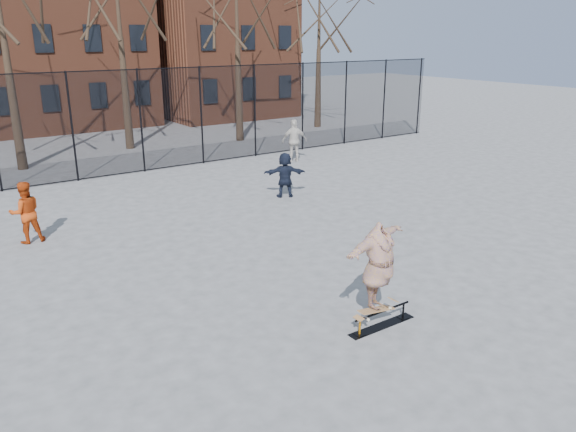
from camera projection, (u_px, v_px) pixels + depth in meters
ground at (323, 300)px, 11.61m from camera, size 100.00×100.00×0.00m
skate_rail at (382, 320)px, 10.55m from camera, size 1.51×0.23×0.33m
skateboard at (376, 310)px, 10.38m from camera, size 0.85×0.20×0.10m
skater at (379, 267)px, 10.11m from camera, size 2.09×1.22×1.65m
bystander_red at (26, 212)px, 14.59m from camera, size 0.81×0.63×1.64m
bystander_white at (295, 141)px, 23.87m from camera, size 1.14×0.83×1.80m
bystander_navy at (285, 175)px, 18.72m from camera, size 1.46×1.04×1.52m
fence at (110, 123)px, 21.10m from camera, size 34.03×0.07×4.00m
rowhouses at (39, 17)px, 30.40m from camera, size 29.00×7.00×13.00m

